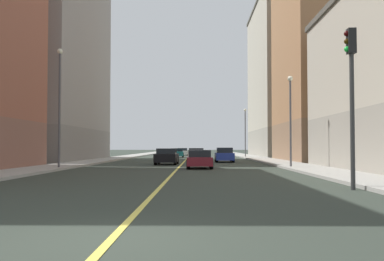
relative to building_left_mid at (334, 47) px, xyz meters
name	(u,v)px	position (x,y,z in m)	size (l,w,h in m)	color
ground_plane	(112,239)	(-15.64, -39.12, -11.98)	(400.00, 400.00, 0.00)	#2E362E
sidewalk_left	(257,158)	(-6.81, 9.88, -11.90)	(3.08, 168.00, 0.15)	#9E9B93
sidewalk_right	(117,158)	(-24.47, 9.88, -11.90)	(3.08, 168.00, 0.15)	#9E9B93
lane_center_stripe	(187,159)	(-15.64, 9.88, -11.97)	(0.16, 154.00, 0.01)	#E5D14C
building_left_mid	(334,47)	(0.00, 0.00, 0.00)	(10.83, 15.82, 23.93)	#8F6B4F
building_left_far	(290,80)	(0.00, 22.54, -0.10)	(10.83, 23.16, 23.73)	#9D9688
building_right_midblock	(44,54)	(-31.28, 2.25, -0.25)	(10.83, 21.71, 23.44)	slate
traffic_light_left_near	(351,85)	(-8.77, -30.68, -8.24)	(0.40, 0.32, 5.74)	#2D2D2D
street_lamp_left_near	(290,111)	(-7.75, -15.26, -7.93)	(0.36, 0.36, 6.34)	#4C4C51
street_lamp_right_near	(59,96)	(-23.53, -16.83, -7.06)	(0.36, 0.36, 7.98)	#4C4C51
street_lamp_left_far	(245,127)	(-7.75, 14.87, -7.79)	(0.36, 0.36, 6.59)	#4C4C51
car_maroon	(200,159)	(-14.12, -15.23, -11.34)	(1.82, 3.99, 1.29)	maroon
car_black	(167,157)	(-16.91, -8.33, -11.31)	(1.94, 4.16, 1.37)	black
car_white	(196,154)	(-14.46, 4.70, -11.31)	(1.98, 4.51, 1.35)	white
car_teal	(177,153)	(-17.24, 16.77, -11.34)	(2.02, 4.43, 1.28)	#196670
car_blue	(224,155)	(-11.66, -2.63, -11.28)	(1.80, 4.25, 1.43)	#23389E
car_silver	(183,152)	(-16.93, 30.37, -11.34)	(1.96, 4.36, 1.27)	silver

